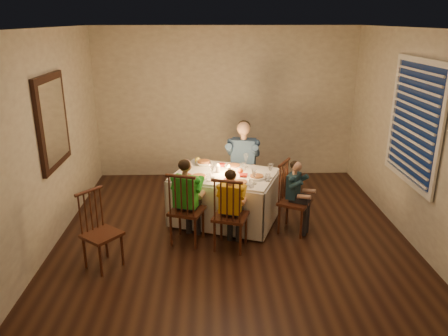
{
  "coord_description": "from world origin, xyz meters",
  "views": [
    {
      "loc": [
        -0.29,
        -5.03,
        2.7
      ],
      "look_at": [
        -0.11,
        0.15,
        0.92
      ],
      "focal_mm": 35.0,
      "sensor_mm": 36.0,
      "label": 1
    }
  ],
  "objects_px": {
    "chair_near_left": "(188,241)",
    "child_green": "(188,241)",
    "chair_adult": "(242,202)",
    "dining_table": "(225,187)",
    "adult": "(242,202)",
    "serving_bowl": "(204,163)",
    "child_teal": "(293,231)",
    "chair_extra": "(105,266)",
    "chair_near_right": "(230,247)",
    "child_yellow": "(230,247)",
    "chair_end": "(293,231)"
  },
  "relations": [
    {
      "from": "chair_near_left",
      "to": "child_green",
      "type": "bearing_deg",
      "value": -0.0
    },
    {
      "from": "chair_adult",
      "to": "child_green",
      "type": "relative_size",
      "value": 0.87
    },
    {
      "from": "dining_table",
      "to": "adult",
      "type": "xyz_separation_m",
      "value": [
        0.3,
        0.64,
        -0.5
      ]
    },
    {
      "from": "chair_adult",
      "to": "serving_bowl",
      "type": "height_order",
      "value": "serving_bowl"
    },
    {
      "from": "child_teal",
      "to": "chair_extra",
      "type": "bearing_deg",
      "value": 137.91
    },
    {
      "from": "chair_near_right",
      "to": "child_green",
      "type": "height_order",
      "value": "child_green"
    },
    {
      "from": "chair_near_left",
      "to": "chair_extra",
      "type": "distance_m",
      "value": 1.08
    },
    {
      "from": "child_green",
      "to": "dining_table",
      "type": "bearing_deg",
      "value": -112.36
    },
    {
      "from": "adult",
      "to": "child_teal",
      "type": "relative_size",
      "value": 1.3
    },
    {
      "from": "chair_near_left",
      "to": "child_yellow",
      "type": "distance_m",
      "value": 0.57
    },
    {
      "from": "chair_end",
      "to": "child_green",
      "type": "distance_m",
      "value": 1.42
    },
    {
      "from": "chair_adult",
      "to": "chair_near_left",
      "type": "distance_m",
      "value": 1.46
    },
    {
      "from": "chair_adult",
      "to": "child_teal",
      "type": "distance_m",
      "value": 1.16
    },
    {
      "from": "adult",
      "to": "child_teal",
      "type": "bearing_deg",
      "value": -46.26
    },
    {
      "from": "dining_table",
      "to": "child_yellow",
      "type": "relative_size",
      "value": 1.56
    },
    {
      "from": "child_teal",
      "to": "dining_table",
      "type": "bearing_deg",
      "value": 97.71
    },
    {
      "from": "chair_adult",
      "to": "chair_near_left",
      "type": "height_order",
      "value": "same"
    },
    {
      "from": "chair_extra",
      "to": "child_teal",
      "type": "bearing_deg",
      "value": -31.86
    },
    {
      "from": "child_yellow",
      "to": "chair_extra",
      "type": "bearing_deg",
      "value": 31.84
    },
    {
      "from": "chair_extra",
      "to": "adult",
      "type": "distance_m",
      "value": 2.48
    },
    {
      "from": "chair_adult",
      "to": "chair_extra",
      "type": "relative_size",
      "value": 1.06
    },
    {
      "from": "chair_extra",
      "to": "child_teal",
      "type": "xyz_separation_m",
      "value": [
        2.33,
        0.8,
        0.0
      ]
    },
    {
      "from": "dining_table",
      "to": "chair_adult",
      "type": "relative_size",
      "value": 1.68
    },
    {
      "from": "chair_near_left",
      "to": "serving_bowl",
      "type": "relative_size",
      "value": 4.35
    },
    {
      "from": "chair_near_left",
      "to": "chair_near_right",
      "type": "xyz_separation_m",
      "value": [
        0.54,
        -0.18,
        0.0
      ]
    },
    {
      "from": "child_green",
      "to": "chair_extra",
      "type": "bearing_deg",
      "value": 49.27
    },
    {
      "from": "child_green",
      "to": "child_teal",
      "type": "bearing_deg",
      "value": -152.49
    },
    {
      "from": "chair_near_right",
      "to": "child_yellow",
      "type": "bearing_deg",
      "value": -162.69
    },
    {
      "from": "chair_end",
      "to": "adult",
      "type": "height_order",
      "value": "adult"
    },
    {
      "from": "child_yellow",
      "to": "child_teal",
      "type": "xyz_separation_m",
      "value": [
        0.86,
        0.42,
        0.0
      ]
    },
    {
      "from": "chair_near_right",
      "to": "child_yellow",
      "type": "distance_m",
      "value": 0.0
    },
    {
      "from": "child_teal",
      "to": "child_yellow",
      "type": "bearing_deg",
      "value": 144.83
    },
    {
      "from": "dining_table",
      "to": "child_yellow",
      "type": "height_order",
      "value": "dining_table"
    },
    {
      "from": "chair_near_left",
      "to": "adult",
      "type": "xyz_separation_m",
      "value": [
        0.79,
        1.23,
        0.0
      ]
    },
    {
      "from": "chair_end",
      "to": "dining_table",
      "type": "bearing_deg",
      "value": 97.71
    },
    {
      "from": "chair_near_left",
      "to": "adult",
      "type": "height_order",
      "value": "adult"
    },
    {
      "from": "chair_near_right",
      "to": "chair_extra",
      "type": "bearing_deg",
      "value": 31.84
    },
    {
      "from": "child_teal",
      "to": "chair_near_right",
      "type": "bearing_deg",
      "value": 144.83
    },
    {
      "from": "dining_table",
      "to": "child_teal",
      "type": "distance_m",
      "value": 1.09
    },
    {
      "from": "chair_near_left",
      "to": "chair_extra",
      "type": "bearing_deg",
      "value": 49.27
    },
    {
      "from": "adult",
      "to": "child_green",
      "type": "height_order",
      "value": "adult"
    },
    {
      "from": "chair_end",
      "to": "chair_near_right",
      "type": "bearing_deg",
      "value": 144.83
    },
    {
      "from": "chair_extra",
      "to": "child_yellow",
      "type": "xyz_separation_m",
      "value": [
        1.47,
        0.38,
        0.0
      ]
    },
    {
      "from": "adult",
      "to": "serving_bowl",
      "type": "relative_size",
      "value": 5.81
    },
    {
      "from": "child_yellow",
      "to": "serving_bowl",
      "type": "relative_size",
      "value": 4.69
    },
    {
      "from": "child_yellow",
      "to": "child_green",
      "type": "bearing_deg",
      "value": -1.4
    },
    {
      "from": "chair_end",
      "to": "child_green",
      "type": "height_order",
      "value": "child_green"
    },
    {
      "from": "adult",
      "to": "child_green",
      "type": "distance_m",
      "value": 1.46
    },
    {
      "from": "chair_extra",
      "to": "adult",
      "type": "bearing_deg",
      "value": -4.64
    },
    {
      "from": "serving_bowl",
      "to": "chair_adult",
      "type": "bearing_deg",
      "value": 25.56
    }
  ]
}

